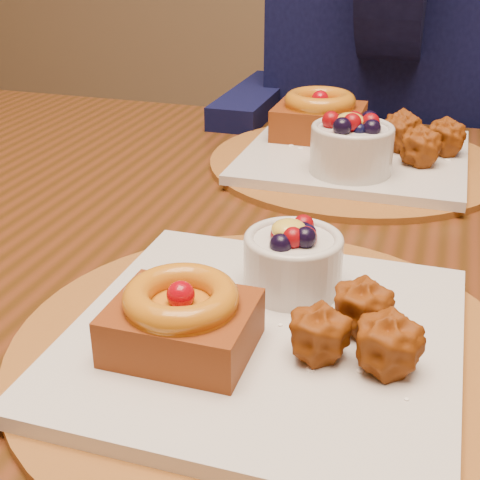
% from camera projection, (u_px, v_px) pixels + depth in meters
% --- Properties ---
extents(dining_table, '(1.60, 0.90, 0.76)m').
position_uv_depth(dining_table, '(318.00, 298.00, 0.72)').
color(dining_table, '#39200A').
rests_on(dining_table, ground).
extents(place_setting_near, '(0.38, 0.38, 0.08)m').
position_uv_depth(place_setting_near, '(264.00, 326.00, 0.50)').
color(place_setting_near, brown).
rests_on(place_setting_near, dining_table).
extents(place_setting_far, '(0.38, 0.38, 0.09)m').
position_uv_depth(place_setting_far, '(353.00, 146.00, 0.86)').
color(place_setting_far, brown).
rests_on(place_setting_far, dining_table).
extents(chair_far, '(0.63, 0.63, 0.99)m').
position_uv_depth(chair_far, '(434.00, 183.00, 1.40)').
color(chair_far, black).
rests_on(chair_far, ground).
extents(diner, '(0.50, 0.49, 0.82)m').
position_uv_depth(diner, '(396.00, 33.00, 1.12)').
color(diner, black).
rests_on(diner, ground).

